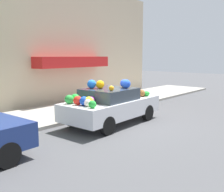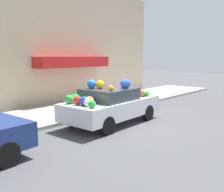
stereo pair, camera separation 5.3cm
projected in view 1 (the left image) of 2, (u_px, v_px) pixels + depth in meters
name	position (u px, v px, depth m)	size (l,w,h in m)	color
ground_plane	(111.00, 123.00, 9.81)	(60.00, 60.00, 0.00)	#4C4C4F
sidewalk_curb	(65.00, 112.00, 11.55)	(24.00, 3.20, 0.12)	#9E998E
building_facade	(36.00, 43.00, 12.61)	(18.00, 1.20, 6.31)	#C6B293
fire_hydrant	(95.00, 103.00, 11.44)	(0.20, 0.20, 0.70)	#B2B2B7
art_car	(111.00, 104.00, 9.63)	(4.00, 1.89, 1.65)	silver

